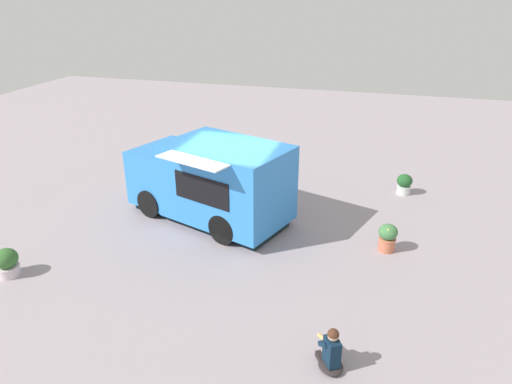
% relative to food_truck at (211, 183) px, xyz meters
% --- Properties ---
extents(ground_plane, '(40.00, 40.00, 0.00)m').
position_rel_food_truck_xyz_m(ground_plane, '(0.64, -0.30, -1.15)').
color(ground_plane, '#9C9097').
extents(food_truck, '(5.25, 3.94, 2.41)m').
position_rel_food_truck_xyz_m(food_truck, '(0.00, 0.00, 0.00)').
color(food_truck, '#3083D9').
rests_on(food_truck, ground_plane).
extents(person_customer, '(0.65, 0.75, 0.89)m').
position_rel_food_truck_xyz_m(person_customer, '(4.22, -5.05, -0.81)').
color(person_customer, '#282323').
rests_on(person_customer, ground_plane).
extents(planter_flowering_near, '(0.49, 0.49, 0.76)m').
position_rel_food_truck_xyz_m(planter_flowering_near, '(5.08, -0.49, -0.75)').
color(planter_flowering_near, '#C46A4B').
rests_on(planter_flowering_near, ground_plane).
extents(planter_flowering_far, '(0.56, 0.56, 0.71)m').
position_rel_food_truck_xyz_m(planter_flowering_far, '(-3.64, -4.20, -0.79)').
color(planter_flowering_far, silver).
rests_on(planter_flowering_far, ground_plane).
extents(planter_flowering_side, '(0.51, 0.51, 0.69)m').
position_rel_food_truck_xyz_m(planter_flowering_side, '(5.51, 3.46, -0.78)').
color(planter_flowering_side, silver).
rests_on(planter_flowering_side, ground_plane).
extents(plaza_bench, '(1.07, 1.67, 0.49)m').
position_rel_food_truck_xyz_m(plaza_bench, '(-3.36, 3.94, -0.78)').
color(plaza_bench, brown).
rests_on(plaza_bench, ground_plane).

